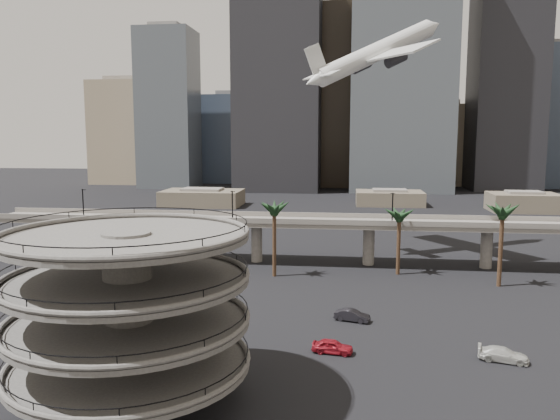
# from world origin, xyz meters

# --- Properties ---
(ground) EXTENTS (700.00, 700.00, 0.00)m
(ground) POSITION_xyz_m (0.00, 0.00, 0.00)
(ground) COLOR black
(ground) RESTS_ON ground
(parking_ramp) EXTENTS (22.20, 22.20, 17.35)m
(parking_ramp) POSITION_xyz_m (-13.00, -4.00, 9.84)
(parking_ramp) COLOR #504D4B
(parking_ramp) RESTS_ON ground
(overpass) EXTENTS (130.00, 9.30, 14.70)m
(overpass) POSITION_xyz_m (0.00, 55.00, 7.34)
(overpass) COLOR #67625C
(overpass) RESTS_ON ground
(palm_trees) EXTENTS (42.40, 10.40, 14.00)m
(palm_trees) POSITION_xyz_m (14.02, 44.65, 11.43)
(palm_trees) COLOR #4D3221
(palm_trees) RESTS_ON ground
(low_buildings) EXTENTS (135.00, 27.50, 6.80)m
(low_buildings) POSITION_xyz_m (6.89, 142.30, 2.86)
(low_buildings) COLOR brown
(low_buildings) RESTS_ON ground
(skyline) EXTENTS (269.00, 86.00, 118.28)m
(skyline) POSITION_xyz_m (15.11, 217.08, 43.24)
(skyline) COLOR gray
(skyline) RESTS_ON ground
(airborne_jet) EXTENTS (30.80, 29.79, 17.79)m
(airborne_jet) POSITION_xyz_m (12.12, 66.87, 41.72)
(airborne_jet) COLOR silver
(airborne_jet) RESTS_ON ground
(car_a) EXTENTS (4.92, 2.51, 1.61)m
(car_a) POSITION_xyz_m (5.28, 10.22, 0.80)
(car_a) COLOR maroon
(car_a) RESTS_ON ground
(car_b) EXTENTS (5.04, 2.90, 1.57)m
(car_b) POSITION_xyz_m (7.61, 21.57, 0.79)
(car_b) COLOR black
(car_b) RESTS_ON ground
(car_c) EXTENTS (5.71, 3.39, 1.55)m
(car_c) POSITION_xyz_m (24.16, 10.23, 0.78)
(car_c) COLOR beige
(car_c) RESTS_ON ground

